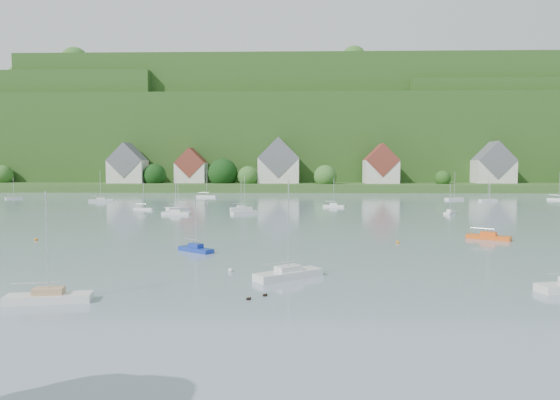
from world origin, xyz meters
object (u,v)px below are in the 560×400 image
Objects in this scene: near_sailboat_1 at (196,248)px; near_sailboat_2 at (49,296)px; near_sailboat_3 at (288,273)px; near_sailboat_5 at (489,236)px.

near_sailboat_2 is at bearing -67.79° from near_sailboat_1.
near_sailboat_2 is (-6.88, -23.16, 0.05)m from near_sailboat_1.
near_sailboat_2 is at bearing 169.58° from near_sailboat_3.
near_sailboat_5 is at bearing 54.92° from near_sailboat_1.
near_sailboat_3 is (18.12, 8.87, 0.02)m from near_sailboat_2.
near_sailboat_5 is (45.79, 34.44, -0.02)m from near_sailboat_2.
near_sailboat_1 is 0.80× the size of near_sailboat_2.
near_sailboat_2 is 57.29m from near_sailboat_5.
near_sailboat_5 is at bearing 6.25° from near_sailboat_3.
near_sailboat_3 is at bearing 15.88° from near_sailboat_2.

